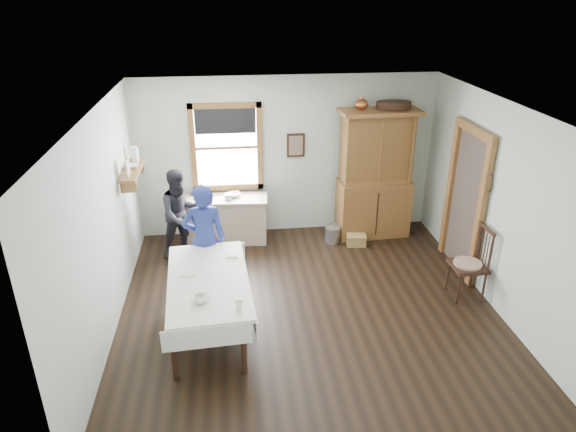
{
  "coord_description": "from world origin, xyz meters",
  "views": [
    {
      "loc": [
        -0.96,
        -5.74,
        4.01
      ],
      "look_at": [
        -0.24,
        0.3,
        1.25
      ],
      "focal_mm": 32.0,
      "sensor_mm": 36.0,
      "label": 1
    }
  ],
  "objects_px": {
    "china_hutch": "(375,174)",
    "woman_blue": "(205,243)",
    "figure_dark": "(181,217)",
    "dining_table": "(210,305)",
    "wicker_basket": "(356,240)",
    "spindle_chair": "(469,263)",
    "pail": "(333,235)",
    "work_counter": "(227,219)"
  },
  "relations": [
    {
      "from": "spindle_chair",
      "to": "pail",
      "type": "bearing_deg",
      "value": 128.61
    },
    {
      "from": "china_hutch",
      "to": "wicker_basket",
      "type": "xyz_separation_m",
      "value": [
        -0.37,
        -0.41,
        -1.0
      ]
    },
    {
      "from": "dining_table",
      "to": "wicker_basket",
      "type": "xyz_separation_m",
      "value": [
        2.37,
        2.06,
        -0.29
      ]
    },
    {
      "from": "china_hutch",
      "to": "figure_dark",
      "type": "bearing_deg",
      "value": -175.63
    },
    {
      "from": "china_hutch",
      "to": "figure_dark",
      "type": "relative_size",
      "value": 1.64
    },
    {
      "from": "work_counter",
      "to": "dining_table",
      "type": "bearing_deg",
      "value": -90.79
    },
    {
      "from": "pail",
      "to": "dining_table",
      "type": "bearing_deg",
      "value": -131.98
    },
    {
      "from": "wicker_basket",
      "to": "woman_blue",
      "type": "relative_size",
      "value": 0.21
    },
    {
      "from": "wicker_basket",
      "to": "woman_blue",
      "type": "height_order",
      "value": "woman_blue"
    },
    {
      "from": "figure_dark",
      "to": "wicker_basket",
      "type": "bearing_deg",
      "value": -26.41
    },
    {
      "from": "china_hutch",
      "to": "woman_blue",
      "type": "xyz_separation_m",
      "value": [
        -2.81,
        -1.52,
        -0.35
      ]
    },
    {
      "from": "dining_table",
      "to": "wicker_basket",
      "type": "distance_m",
      "value": 3.15
    },
    {
      "from": "spindle_chair",
      "to": "wicker_basket",
      "type": "height_order",
      "value": "spindle_chair"
    },
    {
      "from": "figure_dark",
      "to": "dining_table",
      "type": "bearing_deg",
      "value": -103.27
    },
    {
      "from": "spindle_chair",
      "to": "pail",
      "type": "relative_size",
      "value": 3.99
    },
    {
      "from": "dining_table",
      "to": "spindle_chair",
      "type": "relative_size",
      "value": 1.79
    },
    {
      "from": "spindle_chair",
      "to": "woman_blue",
      "type": "xyz_separation_m",
      "value": [
        -3.58,
        0.57,
        0.22
      ]
    },
    {
      "from": "work_counter",
      "to": "china_hutch",
      "type": "height_order",
      "value": "china_hutch"
    },
    {
      "from": "china_hutch",
      "to": "wicker_basket",
      "type": "bearing_deg",
      "value": -134.69
    },
    {
      "from": "china_hutch",
      "to": "figure_dark",
      "type": "xyz_separation_m",
      "value": [
        -3.21,
        -0.39,
        -0.43
      ]
    },
    {
      "from": "figure_dark",
      "to": "woman_blue",
      "type": "bearing_deg",
      "value": -96.24
    },
    {
      "from": "work_counter",
      "to": "spindle_chair",
      "type": "relative_size",
      "value": 1.29
    },
    {
      "from": "china_hutch",
      "to": "spindle_chair",
      "type": "height_order",
      "value": "china_hutch"
    },
    {
      "from": "pail",
      "to": "figure_dark",
      "type": "height_order",
      "value": "figure_dark"
    },
    {
      "from": "figure_dark",
      "to": "china_hutch",
      "type": "bearing_deg",
      "value": -19.07
    },
    {
      "from": "china_hutch",
      "to": "spindle_chair",
      "type": "distance_m",
      "value": 2.3
    },
    {
      "from": "dining_table",
      "to": "woman_blue",
      "type": "relative_size",
      "value": 1.26
    },
    {
      "from": "china_hutch",
      "to": "woman_blue",
      "type": "distance_m",
      "value": 3.21
    },
    {
      "from": "spindle_chair",
      "to": "pail",
      "type": "xyz_separation_m",
      "value": [
        -1.51,
        1.84,
        -0.4
      ]
    },
    {
      "from": "spindle_chair",
      "to": "wicker_basket",
      "type": "relative_size",
      "value": 3.34
    },
    {
      "from": "spindle_chair",
      "to": "woman_blue",
      "type": "relative_size",
      "value": 0.71
    },
    {
      "from": "wicker_basket",
      "to": "spindle_chair",
      "type": "bearing_deg",
      "value": -55.74
    },
    {
      "from": "dining_table",
      "to": "woman_blue",
      "type": "distance_m",
      "value": 1.03
    },
    {
      "from": "spindle_chair",
      "to": "dining_table",
      "type": "bearing_deg",
      "value": -174.6
    },
    {
      "from": "pail",
      "to": "figure_dark",
      "type": "bearing_deg",
      "value": -176.72
    },
    {
      "from": "spindle_chair",
      "to": "china_hutch",
      "type": "bearing_deg",
      "value": 109.39
    },
    {
      "from": "pail",
      "to": "work_counter",
      "type": "bearing_deg",
      "value": 171.18
    },
    {
      "from": "pail",
      "to": "woman_blue",
      "type": "xyz_separation_m",
      "value": [
        -2.07,
        -1.27,
        0.62
      ]
    },
    {
      "from": "work_counter",
      "to": "china_hutch",
      "type": "xyz_separation_m",
      "value": [
        2.51,
        -0.02,
        0.7
      ]
    },
    {
      "from": "china_hutch",
      "to": "woman_blue",
      "type": "height_order",
      "value": "china_hutch"
    },
    {
      "from": "spindle_chair",
      "to": "woman_blue",
      "type": "distance_m",
      "value": 3.63
    },
    {
      "from": "woman_blue",
      "to": "figure_dark",
      "type": "height_order",
      "value": "woman_blue"
    }
  ]
}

